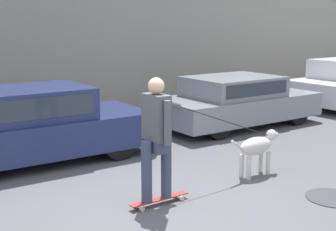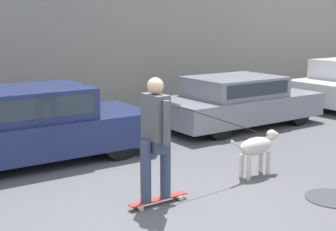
# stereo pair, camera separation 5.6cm
# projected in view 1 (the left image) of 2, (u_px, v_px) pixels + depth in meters

# --- Properties ---
(ground_plane) EXTENTS (36.00, 36.00, 0.00)m
(ground_plane) POSITION_uv_depth(u_px,v_px,m) (162.00, 210.00, 6.28)
(ground_plane) COLOR #545459
(back_wall) EXTENTS (32.00, 0.30, 5.36)m
(back_wall) POSITION_uv_depth(u_px,v_px,m) (5.00, 13.00, 10.64)
(back_wall) COLOR gray
(back_wall) RESTS_ON ground_plane
(sidewalk_curb) EXTENTS (30.00, 1.90, 0.10)m
(sidewalk_curb) POSITION_uv_depth(u_px,v_px,m) (29.00, 134.00, 10.27)
(sidewalk_curb) COLOR gray
(sidewalk_curb) RESTS_ON ground_plane
(parked_car_1) EXTENTS (4.07, 1.86, 1.35)m
(parked_car_1) POSITION_uv_depth(u_px,v_px,m) (35.00, 126.00, 8.34)
(parked_car_1) COLOR black
(parked_car_1) RESTS_ON ground_plane
(parked_car_2) EXTENTS (4.12, 1.88, 1.21)m
(parked_car_2) POSITION_uv_depth(u_px,v_px,m) (236.00, 102.00, 11.22)
(parked_car_2) COLOR black
(parked_car_2) RESTS_ON ground_plane
(dog) EXTENTS (1.07, 0.30, 0.72)m
(dog) POSITION_uv_depth(u_px,v_px,m) (257.00, 147.00, 7.61)
(dog) COLOR beige
(dog) RESTS_ON ground_plane
(skateboarder) EXTENTS (2.81, 0.60, 1.77)m
(skateboarder) POSITION_uv_depth(u_px,v_px,m) (157.00, 134.00, 6.26)
(skateboarder) COLOR beige
(skateboarder) RESTS_ON ground_plane
(manhole_cover) EXTENTS (0.78, 0.78, 0.01)m
(manhole_cover) POSITION_uv_depth(u_px,v_px,m) (333.00, 198.00, 6.70)
(manhole_cover) COLOR #38383D
(manhole_cover) RESTS_ON ground_plane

